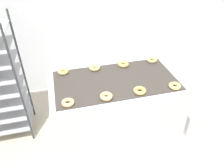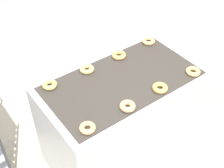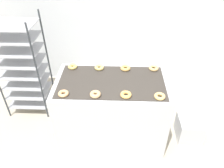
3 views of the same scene
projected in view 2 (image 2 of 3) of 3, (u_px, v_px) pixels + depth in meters
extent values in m
cube|color=silver|center=(121.00, 119.00, 2.97)|extent=(1.42, 0.80, 0.96)
cube|color=#38332D|center=(122.00, 80.00, 2.65)|extent=(1.30, 0.70, 0.01)
cube|color=#262628|center=(181.00, 109.00, 2.80)|extent=(0.12, 0.07, 0.10)
cube|color=silver|center=(196.00, 95.00, 3.67)|extent=(0.34, 0.35, 0.33)
torus|color=#E4AC70|center=(87.00, 128.00, 2.22)|extent=(0.12, 0.12, 0.04)
torus|color=tan|center=(128.00, 106.00, 2.38)|extent=(0.13, 0.13, 0.04)
torus|color=#E9AF59|center=(160.00, 88.00, 2.54)|extent=(0.13, 0.13, 0.04)
torus|color=#E6B86B|center=(193.00, 71.00, 2.70)|extent=(0.13, 0.13, 0.04)
torus|color=#D9BB62|center=(50.00, 85.00, 2.57)|extent=(0.12, 0.12, 0.04)
torus|color=#D4BC6C|center=(87.00, 69.00, 2.72)|extent=(0.13, 0.13, 0.04)
torus|color=#E3B05D|center=(119.00, 55.00, 2.88)|extent=(0.13, 0.13, 0.04)
torus|color=tan|center=(148.00, 41.00, 3.05)|extent=(0.13, 0.13, 0.04)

